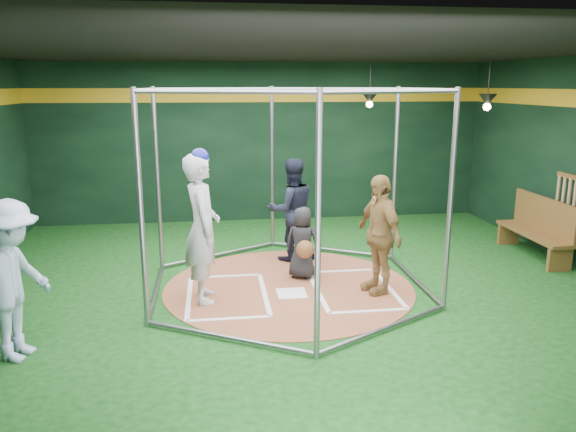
{
  "coord_description": "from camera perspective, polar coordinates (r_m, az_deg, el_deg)",
  "views": [
    {
      "loc": [
        -1.1,
        -8.03,
        3.03
      ],
      "look_at": [
        0.0,
        0.1,
        1.1
      ],
      "focal_mm": 35.0,
      "sensor_mm": 36.0,
      "label": 1
    }
  ],
  "objects": [
    {
      "name": "room_shell",
      "position": [
        8.21,
        0.09,
        4.3
      ],
      "size": [
        10.1,
        9.1,
        3.53
      ],
      "color": "#0C350D",
      "rests_on": "ground"
    },
    {
      "name": "clay_disc",
      "position": [
        8.65,
        0.09,
        -7.22
      ],
      "size": [
        3.8,
        3.8,
        0.01
      ],
      "primitive_type": "cylinder",
      "color": "#975436",
      "rests_on": "ground"
    },
    {
      "name": "home_plate",
      "position": [
        8.37,
        0.37,
        -7.86
      ],
      "size": [
        0.43,
        0.43,
        0.01
      ],
      "primitive_type": "cube",
      "color": "white",
      "rests_on": "clay_disc"
    },
    {
      "name": "batter_box_left",
      "position": [
        8.34,
        -6.21,
        -8.01
      ],
      "size": [
        1.17,
        1.77,
        0.01
      ],
      "color": "white",
      "rests_on": "clay_disc"
    },
    {
      "name": "batter_box_right",
      "position": [
        8.59,
        6.66,
        -7.39
      ],
      "size": [
        1.17,
        1.77,
        0.01
      ],
      "color": "white",
      "rests_on": "clay_disc"
    },
    {
      "name": "batting_cage",
      "position": [
        8.25,
        0.09,
        2.55
      ],
      "size": [
        4.05,
        4.67,
        3.0
      ],
      "color": "gray",
      "rests_on": "ground"
    },
    {
      "name": "pendant_lamp_near",
      "position": [
        12.09,
        8.3,
        11.73
      ],
      "size": [
        0.34,
        0.34,
        0.9
      ],
      "color": "black",
      "rests_on": "room_shell"
    },
    {
      "name": "pendant_lamp_far",
      "position": [
        11.26,
        19.61,
        11.02
      ],
      "size": [
        0.34,
        0.34,
        0.9
      ],
      "color": "black",
      "rests_on": "room_shell"
    },
    {
      "name": "batter_figure",
      "position": [
        7.93,
        -8.73,
        -1.1
      ],
      "size": [
        0.58,
        0.82,
        2.18
      ],
      "color": "silver",
      "rests_on": "clay_disc"
    },
    {
      "name": "visitor_leopard",
      "position": [
        8.32,
        9.21,
        -1.83
      ],
      "size": [
        0.7,
        1.11,
        1.76
      ],
      "primitive_type": "imported",
      "rotation": [
        0.0,
        0.0,
        -1.29
      ],
      "color": "tan",
      "rests_on": "clay_disc"
    },
    {
      "name": "catcher_figure",
      "position": [
        8.86,
        1.5,
        -2.77
      ],
      "size": [
        0.67,
        0.67,
        1.15
      ],
      "color": "black",
      "rests_on": "clay_disc"
    },
    {
      "name": "umpire",
      "position": [
        9.75,
        0.38,
        0.64
      ],
      "size": [
        0.98,
        0.83,
        1.79
      ],
      "primitive_type": "imported",
      "rotation": [
        0.0,
        0.0,
        3.33
      ],
      "color": "black",
      "rests_on": "clay_disc"
    },
    {
      "name": "bystander_blue",
      "position": [
        6.94,
        -26.24,
        -5.93
      ],
      "size": [
        0.99,
        1.33,
        1.83
      ],
      "primitive_type": "imported",
      "rotation": [
        0.0,
        0.0,
        1.28
      ],
      "color": "#A3BBD7",
      "rests_on": "ground"
    },
    {
      "name": "dugout_bench",
      "position": [
        10.96,
        24.08,
        -1.0
      ],
      "size": [
        0.43,
        1.85,
        1.08
      ],
      "color": "brown",
      "rests_on": "ground"
    }
  ]
}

